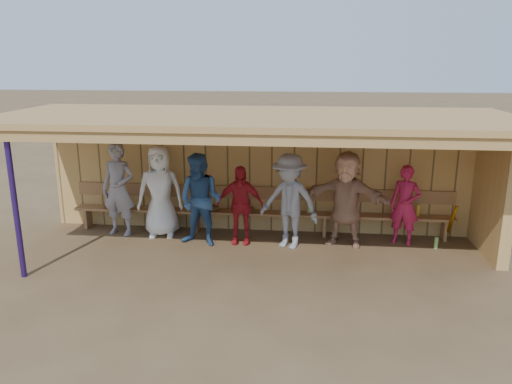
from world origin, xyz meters
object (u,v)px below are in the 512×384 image
at_px(player_d, 240,205).
at_px(bench, 260,207).
at_px(player_e, 289,201).
at_px(player_a, 118,189).
at_px(player_c, 201,200).
at_px(player_g, 405,205).
at_px(player_b, 160,191).
at_px(player_f, 346,199).

height_order(player_d, bench, player_d).
bearing_deg(player_e, player_a, -162.70).
relative_size(player_c, player_g, 1.16).
bearing_deg(player_b, player_d, -16.77).
height_order(player_a, player_d, player_a).
bearing_deg(player_e, player_f, 35.68).
bearing_deg(player_d, bench, 62.57).
bearing_deg(player_b, player_e, -16.44).
distance_m(player_b, player_e, 2.57).
height_order(player_f, bench, player_f).
relative_size(player_g, bench, 0.20).
height_order(player_a, player_f, player_a).
distance_m(player_a, player_b, 0.84).
distance_m(player_d, player_e, 0.95).
bearing_deg(player_f, player_b, -165.69).
xyz_separation_m(player_b, player_e, (2.54, -0.38, -0.02)).
relative_size(player_e, player_f, 0.99).
xyz_separation_m(player_a, player_e, (3.38, -0.37, -0.04)).
distance_m(player_a, bench, 2.82).
height_order(player_b, player_e, player_b).
xyz_separation_m(player_c, player_e, (1.65, 0.05, 0.01)).
height_order(player_c, player_g, player_c).
xyz_separation_m(player_a, bench, (2.77, 0.38, -0.40)).
relative_size(player_a, player_c, 1.06).
bearing_deg(player_f, player_g, 26.27).
bearing_deg(player_g, player_a, -157.37).
bearing_deg(player_e, player_d, -164.42).
relative_size(player_a, player_d, 1.23).
relative_size(player_c, bench, 0.23).
bearing_deg(player_e, bench, 152.74).
bearing_deg(player_e, player_b, -164.99).
height_order(player_a, player_b, player_a).
height_order(player_b, player_c, player_b).
bearing_deg(player_c, player_e, 15.34).
relative_size(player_d, bench, 0.20).
distance_m(player_b, player_c, 0.99).
bearing_deg(player_d, player_e, -8.14).
distance_m(player_c, bench, 1.35).
distance_m(player_a, player_g, 5.53).
xyz_separation_m(player_g, bench, (-2.77, 0.34, -0.23)).
height_order(player_e, player_f, player_f).
bearing_deg(player_b, player_g, -7.56).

